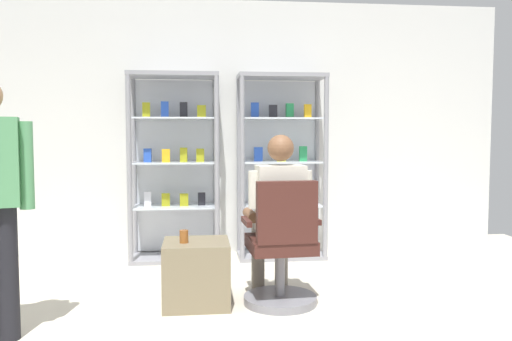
% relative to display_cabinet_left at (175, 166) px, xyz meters
% --- Properties ---
extents(back_wall, '(6.00, 0.10, 2.70)m').
position_rel_display_cabinet_left_xyz_m(back_wall, '(0.55, 0.24, 0.39)').
color(back_wall, silver).
rests_on(back_wall, ground).
extents(display_cabinet_left, '(0.90, 0.45, 1.90)m').
position_rel_display_cabinet_left_xyz_m(display_cabinet_left, '(0.00, 0.00, 0.00)').
color(display_cabinet_left, gray).
rests_on(display_cabinet_left, ground).
extents(display_cabinet_right, '(0.90, 0.45, 1.90)m').
position_rel_display_cabinet_left_xyz_m(display_cabinet_right, '(1.10, 0.00, 0.00)').
color(display_cabinet_right, gray).
rests_on(display_cabinet_right, ground).
extents(office_chair, '(0.58, 0.56, 0.96)m').
position_rel_display_cabinet_left_xyz_m(office_chair, '(0.86, -1.61, -0.57)').
color(office_chair, slate).
rests_on(office_chair, ground).
extents(seated_shopkeeper, '(0.50, 0.58, 1.29)m').
position_rel_display_cabinet_left_xyz_m(seated_shopkeeper, '(0.85, -1.45, -0.25)').
color(seated_shopkeeper, slate).
rests_on(seated_shopkeeper, ground).
extents(storage_crate, '(0.49, 0.47, 0.49)m').
position_rel_display_cabinet_left_xyz_m(storage_crate, '(0.22, -1.51, -0.72)').
color(storage_crate, '#72664C').
rests_on(storage_crate, ground).
extents(tea_glass, '(0.07, 0.07, 0.10)m').
position_rel_display_cabinet_left_xyz_m(tea_glass, '(0.13, -1.55, -0.43)').
color(tea_glass, brown).
rests_on(tea_glass, storage_crate).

